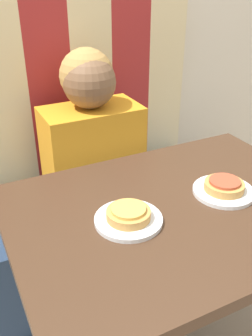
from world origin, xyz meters
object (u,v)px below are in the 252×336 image
object	(u,v)px
pizza_left	(128,213)
person	(91,128)
plate_right	(223,191)
plate_left	(128,220)
pizza_right	(224,185)

from	to	relation	value
pizza_left	person	bearing A→B (deg)	76.56
plate_right	pizza_left	distance (m)	0.31
person	plate_right	bearing A→B (deg)	-76.56
plate_left	pizza_left	size ratio (longest dim) A/B	1.55
person	pizza_left	xyz separation A→B (m)	(-0.16, -0.65, 0.03)
plate_left	plate_right	xyz separation A→B (m)	(0.31, 0.00, 0.00)
plate_left	pizza_right	xyz separation A→B (m)	(0.31, -0.00, 0.02)
person	pizza_right	bearing A→B (deg)	-76.56
pizza_left	pizza_right	world-z (taller)	same
plate_left	pizza_left	world-z (taller)	pizza_left
plate_right	pizza_right	distance (m)	0.02
plate_left	pizza_right	distance (m)	0.31
pizza_right	plate_left	bearing A→B (deg)	180.00
person	plate_right	world-z (taller)	person
plate_right	pizza_left	size ratio (longest dim) A/B	1.55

